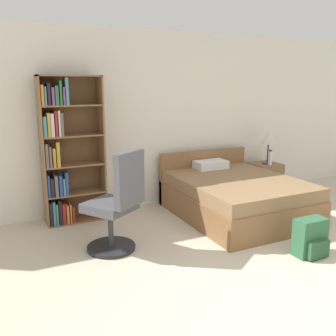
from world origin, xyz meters
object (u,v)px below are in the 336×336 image
Objects in this scene: bookshelf at (64,153)px; office_chair at (117,206)px; nightstand at (264,178)px; table_lamp at (269,139)px; bed at (234,196)px; backpack_green at (311,238)px; water_bottle at (270,158)px.

bookshelf is 1.28m from office_chair.
bookshelf is 3.35m from nightstand.
bookshelf reaches higher than table_lamp.
bookshelf is 1.02× the size of bed.
bed reaches higher than backpack_green.
bed is 3.50× the size of table_lamp.
bed is 1.28m from nightstand.
bookshelf reaches higher than office_chair.
bookshelf is at bearing 105.39° from office_chair.
bed is (2.19, -0.75, -0.66)m from bookshelf.
water_bottle is at bearing 60.92° from backpack_green.
bookshelf is 2.41m from bed.
bookshelf is 3.30m from water_bottle.
nightstand is 2.07× the size of water_bottle.
bookshelf is at bearing 178.32° from nightstand.
office_chair is at bearing 151.38° from backpack_green.
water_bottle is at bearing 26.53° from bed.
bed reaches higher than nightstand.
office_chair is 2.14m from backpack_green.
water_bottle is at bearing -100.26° from table_lamp.
bookshelf is at bearing 176.35° from water_bottle.
nightstand is 2.36m from backpack_green.
table_lamp is (1.10, 0.62, 0.67)m from bed.
backpack_green is (-1.10, -2.09, -0.06)m from nightstand.
bed is 1.27m from water_bottle.
office_chair is 3.16m from nightstand.
nightstand is at bearing -1.68° from bookshelf.
water_bottle is at bearing -92.50° from nightstand.
bed is 1.65× the size of office_chair.
bookshelf reaches higher than water_bottle.
water_bottle is 0.60× the size of backpack_green.
backpack_green is at bearing -45.05° from bookshelf.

